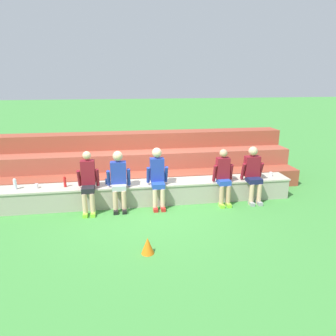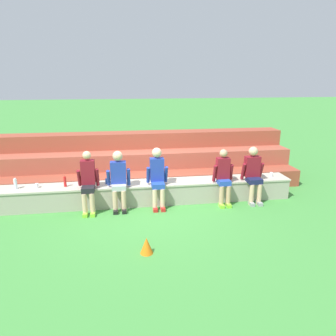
% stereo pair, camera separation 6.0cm
% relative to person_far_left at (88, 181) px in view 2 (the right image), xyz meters
% --- Properties ---
extents(ground_plane, '(80.00, 80.00, 0.00)m').
position_rel_person_far_left_xyz_m(ground_plane, '(1.35, 0.01, -0.74)').
color(ground_plane, '#428E3D').
extents(stone_seating_wall, '(7.23, 0.64, 0.53)m').
position_rel_person_far_left_xyz_m(stone_seating_wall, '(1.35, 0.31, -0.46)').
color(stone_seating_wall, '#A8A08E').
rests_on(stone_seating_wall, ground).
extents(brick_bleachers, '(8.78, 1.98, 1.40)m').
position_rel_person_far_left_xyz_m(brick_bleachers, '(1.35, 2.07, -0.19)').
color(brick_bleachers, '#9A442F').
rests_on(brick_bleachers, ground).
extents(person_far_left, '(0.49, 0.60, 1.40)m').
position_rel_person_far_left_xyz_m(person_far_left, '(0.00, 0.00, 0.00)').
color(person_far_left, '#DBAD89').
rests_on(person_far_left, ground).
extents(person_left_of_center, '(0.54, 0.50, 1.39)m').
position_rel_person_far_left_xyz_m(person_left_of_center, '(0.69, -0.01, 0.03)').
color(person_left_of_center, '#DBAD89').
rests_on(person_left_of_center, ground).
extents(person_center, '(0.51, 0.56, 1.43)m').
position_rel_person_far_left_xyz_m(person_center, '(1.59, 0.03, 0.04)').
color(person_center, beige).
rests_on(person_center, ground).
extents(person_right_of_center, '(0.49, 0.51, 1.35)m').
position_rel_person_far_left_xyz_m(person_right_of_center, '(3.18, -0.03, -0.02)').
color(person_right_of_center, tan).
rests_on(person_right_of_center, ground).
extents(person_far_right, '(0.55, 0.58, 1.38)m').
position_rel_person_far_left_xyz_m(person_far_right, '(3.95, 0.01, 0.01)').
color(person_far_right, '#DBAD89').
rests_on(person_far_right, ground).
extents(water_bottle_mid_right, '(0.07, 0.07, 0.26)m').
position_rel_person_far_left_xyz_m(water_bottle_mid_right, '(-1.66, 0.31, -0.09)').
color(water_bottle_mid_right, silver).
rests_on(water_bottle_mid_right, stone_seating_wall).
extents(water_bottle_near_right, '(0.06, 0.06, 0.25)m').
position_rel_person_far_left_xyz_m(water_bottle_near_right, '(-0.56, 0.29, -0.09)').
color(water_bottle_near_right, red).
rests_on(water_bottle_near_right, stone_seating_wall).
extents(water_bottle_mid_left, '(0.07, 0.07, 0.27)m').
position_rel_person_far_left_xyz_m(water_bottle_mid_left, '(3.49, 0.30, -0.08)').
color(water_bottle_mid_left, red).
rests_on(water_bottle_mid_left, stone_seating_wall).
extents(plastic_cup_left_end, '(0.08, 0.08, 0.13)m').
position_rel_person_far_left_xyz_m(plastic_cup_left_end, '(0.40, 0.35, -0.15)').
color(plastic_cup_left_end, blue).
rests_on(plastic_cup_left_end, stone_seating_wall).
extents(plastic_cup_middle, '(0.08, 0.08, 0.11)m').
position_rel_person_far_left_xyz_m(plastic_cup_middle, '(4.59, 0.31, -0.16)').
color(plastic_cup_middle, white).
rests_on(plastic_cup_middle, stone_seating_wall).
extents(plastic_cup_right_end, '(0.09, 0.09, 0.10)m').
position_rel_person_far_left_xyz_m(plastic_cup_right_end, '(-1.20, 0.30, -0.16)').
color(plastic_cup_right_end, white).
rests_on(plastic_cup_right_end, stone_seating_wall).
extents(sports_cone, '(0.23, 0.23, 0.30)m').
position_rel_person_far_left_xyz_m(sports_cone, '(1.15, -2.02, -0.59)').
color(sports_cone, orange).
rests_on(sports_cone, ground).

